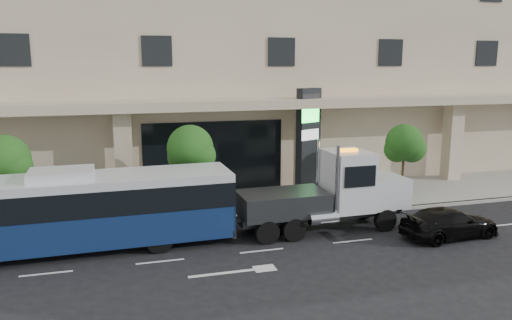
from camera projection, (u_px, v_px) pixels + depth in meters
The scene contains 11 objects.
ground at pixel (252, 238), 21.28m from camera, with size 120.00×120.00×0.00m, color black.
sidewalk at pixel (226, 205), 25.99m from camera, with size 120.00×6.00×0.15m, color gray.
curb at pixel (240, 223), 23.16m from camera, with size 120.00×0.30×0.15m, color gray.
convention_center at pixel (191, 24), 33.95m from camera, with size 60.00×17.60×20.00m.
tree_left at pixel (5, 164), 21.37m from camera, with size 2.27×2.20×4.22m.
tree_mid at pixel (191, 152), 23.52m from camera, with size 2.28×2.20×4.38m.
tree_right at pixel (405, 145), 26.69m from camera, with size 2.10×2.00×4.04m.
city_bus at pixel (64, 211), 19.44m from camera, with size 13.20×3.03×3.33m.
tow_truck at pixel (331, 194), 22.19m from camera, with size 8.76×2.34×3.99m.
black_sedan at pixel (450, 223), 21.32m from camera, with size 1.80×4.43×1.29m, color black.
signage_pylon at pixel (308, 140), 27.89m from camera, with size 1.54×1.06×5.87m.
Camera 1 is at (-5.43, -19.52, 7.32)m, focal length 35.00 mm.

